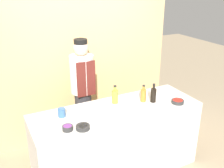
# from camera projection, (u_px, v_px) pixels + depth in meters

# --- Properties ---
(cabinet_wall) EXTENTS (2.92, 0.18, 2.40)m
(cabinet_wall) POSITION_uv_depth(u_px,v_px,m) (82.00, 62.00, 4.09)
(cabinet_wall) COLOR tan
(cabinet_wall) RESTS_ON ground_plane
(counter) EXTENTS (2.12, 0.72, 0.93)m
(counter) POSITION_uv_depth(u_px,v_px,m) (117.00, 141.00, 3.40)
(counter) COLOR beige
(counter) RESTS_ON ground_plane
(sauce_bowl_yellow) EXTENTS (0.15, 0.15, 0.04)m
(sauce_bowl_yellow) POSITION_uv_depth(u_px,v_px,m) (83.00, 127.00, 2.79)
(sauce_bowl_yellow) COLOR #2D2D2D
(sauce_bowl_yellow) RESTS_ON counter
(sauce_bowl_purple) EXTENTS (0.11, 0.11, 0.05)m
(sauce_bowl_purple) POSITION_uv_depth(u_px,v_px,m) (68.00, 128.00, 2.76)
(sauce_bowl_purple) COLOR #2D2D2D
(sauce_bowl_purple) RESTS_ON counter
(sauce_bowl_red) EXTENTS (0.16, 0.16, 0.04)m
(sauce_bowl_red) POSITION_uv_depth(u_px,v_px,m) (178.00, 101.00, 3.37)
(sauce_bowl_red) COLOR #2D2D2D
(sauce_bowl_red) RESTS_ON counter
(cutting_board) EXTENTS (0.31, 0.23, 0.02)m
(cutting_board) POSITION_uv_depth(u_px,v_px,m) (92.00, 112.00, 3.14)
(cutting_board) COLOR white
(cutting_board) RESTS_ON counter
(bottle_vinegar) EXTENTS (0.07, 0.07, 0.23)m
(bottle_vinegar) POSITION_uv_depth(u_px,v_px,m) (143.00, 95.00, 3.39)
(bottle_vinegar) COLOR olive
(bottle_vinegar) RESTS_ON counter
(bottle_soy) EXTENTS (0.07, 0.07, 0.25)m
(bottle_soy) POSITION_uv_depth(u_px,v_px,m) (153.00, 95.00, 3.38)
(bottle_soy) COLOR black
(bottle_soy) RESTS_ON counter
(bottle_oil) EXTENTS (0.08, 0.08, 0.24)m
(bottle_oil) POSITION_uv_depth(u_px,v_px,m) (115.00, 96.00, 3.35)
(bottle_oil) COLOR olive
(bottle_oil) RESTS_ON counter
(cup_blue) EXTENTS (0.09, 0.09, 0.10)m
(cup_blue) POSITION_uv_depth(u_px,v_px,m) (62.00, 112.00, 3.03)
(cup_blue) COLOR #386093
(cup_blue) RESTS_ON counter
(chef_center) EXTENTS (0.33, 0.33, 1.67)m
(chef_center) POSITION_uv_depth(u_px,v_px,m) (83.00, 91.00, 3.77)
(chef_center) COLOR #28282D
(chef_center) RESTS_ON ground_plane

